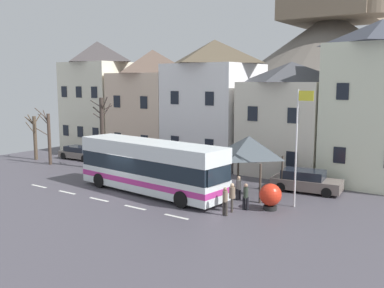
% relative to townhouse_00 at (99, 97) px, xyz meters
% --- Properties ---
extents(ground_plane, '(40.00, 60.00, 0.07)m').
position_rel_townhouse_00_xyz_m(ground_plane, '(14.43, -11.63, -5.69)').
color(ground_plane, '#4B4850').
extents(townhouse_00, '(6.68, 5.33, 11.33)m').
position_rel_townhouse_00_xyz_m(townhouse_00, '(0.00, 0.00, 0.00)').
color(townhouse_00, silver).
rests_on(townhouse_00, ground_plane).
extents(townhouse_01, '(6.61, 6.54, 10.25)m').
position_rel_townhouse_00_xyz_m(townhouse_01, '(6.89, 0.61, -0.54)').
color(townhouse_01, beige).
rests_on(townhouse_01, ground_plane).
extents(townhouse_02, '(6.95, 7.02, 10.84)m').
position_rel_townhouse_00_xyz_m(townhouse_02, '(13.71, 0.85, -0.24)').
color(townhouse_02, white).
rests_on(townhouse_02, ground_plane).
extents(townhouse_03, '(6.34, 6.87, 8.77)m').
position_rel_townhouse_00_xyz_m(townhouse_03, '(20.87, 0.77, -1.28)').
color(townhouse_03, silver).
rests_on(townhouse_03, ground_plane).
extents(townhouse_04, '(6.42, 6.11, 11.44)m').
position_rel_townhouse_00_xyz_m(townhouse_04, '(27.43, 0.39, 0.06)').
color(townhouse_04, silver).
rests_on(townhouse_04, ground_plane).
extents(hilltop_castle, '(43.54, 43.54, 23.44)m').
position_rel_townhouse_00_xyz_m(hilltop_castle, '(17.60, 20.90, 2.31)').
color(hilltop_castle, '#676058').
rests_on(hilltop_castle, ground_plane).
extents(transit_bus, '(11.26, 3.57, 3.40)m').
position_rel_townhouse_00_xyz_m(transit_bus, '(16.06, -10.68, -3.95)').
color(transit_bus, white).
rests_on(transit_bus, ground_plane).
extents(bus_shelter, '(3.60, 3.60, 3.78)m').
position_rel_townhouse_00_xyz_m(bus_shelter, '(21.31, -7.10, -2.60)').
color(bus_shelter, '#473D33').
rests_on(bus_shelter, ground_plane).
extents(parked_car_00, '(4.66, 2.40, 1.43)m').
position_rel_townhouse_00_xyz_m(parked_car_00, '(24.23, -4.53, -4.96)').
color(parked_car_00, slate).
rests_on(parked_car_00, ground_plane).
extents(parked_car_01, '(4.21, 2.05, 1.21)m').
position_rel_townhouse_00_xyz_m(parked_car_01, '(2.60, -5.01, -5.06)').
color(parked_car_01, slate).
rests_on(parked_car_01, ground_plane).
extents(parked_car_02, '(4.25, 2.10, 1.27)m').
position_rel_townhouse_00_xyz_m(parked_car_02, '(10.49, -4.93, -5.03)').
color(parked_car_02, black).
rests_on(parked_car_02, ground_plane).
extents(pedestrian_00, '(0.32, 0.39, 1.50)m').
position_rel_townhouse_00_xyz_m(pedestrian_00, '(21.56, -8.85, -4.89)').
color(pedestrian_00, black).
rests_on(pedestrian_00, ground_plane).
extents(pedestrian_01, '(0.36, 0.28, 1.54)m').
position_rel_townhouse_00_xyz_m(pedestrian_01, '(22.91, -10.50, -4.87)').
color(pedestrian_01, black).
rests_on(pedestrian_01, ground_plane).
extents(pedestrian_02, '(0.32, 0.28, 1.58)m').
position_rel_townhouse_00_xyz_m(pedestrian_02, '(22.48, -12.06, -4.78)').
color(pedestrian_02, '#38332D').
rests_on(pedestrian_02, ground_plane).
extents(pedestrian_03, '(0.34, 0.34, 1.65)m').
position_rel_townhouse_00_xyz_m(pedestrian_03, '(22.46, -11.26, -4.67)').
color(pedestrian_03, '#38332D').
rests_on(pedestrian_03, ground_plane).
extents(public_bench, '(1.69, 0.48, 0.87)m').
position_rel_townhouse_00_xyz_m(public_bench, '(23.36, -4.94, -5.19)').
color(public_bench, brown).
rests_on(public_bench, ground_plane).
extents(flagpole, '(0.95, 0.10, 6.81)m').
position_rel_townhouse_00_xyz_m(flagpole, '(25.05, -8.33, -1.70)').
color(flagpole, silver).
rests_on(flagpole, ground_plane).
extents(harbour_buoy, '(1.27, 1.27, 1.52)m').
position_rel_townhouse_00_xyz_m(harbour_buoy, '(24.06, -9.69, -4.83)').
color(harbour_buoy, black).
rests_on(harbour_buoy, ground_plane).
extents(bare_tree_00, '(1.33, 1.60, 5.00)m').
position_rel_townhouse_00_xyz_m(bare_tree_00, '(2.41, -8.24, -3.28)').
color(bare_tree_00, '#47382D').
rests_on(bare_tree_00, ground_plane).
extents(bare_tree_01, '(1.81, 1.46, 6.03)m').
position_rel_townhouse_00_xyz_m(bare_tree_01, '(7.79, -7.02, -2.55)').
color(bare_tree_01, '#382D28').
rests_on(bare_tree_01, ground_plane).
extents(bare_tree_02, '(1.56, 1.49, 4.31)m').
position_rel_townhouse_00_xyz_m(bare_tree_02, '(-0.67, -7.48, -3.48)').
color(bare_tree_02, brown).
rests_on(bare_tree_02, ground_plane).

